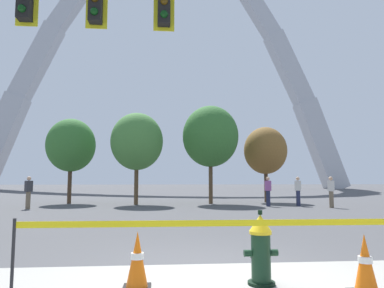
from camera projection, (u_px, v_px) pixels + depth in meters
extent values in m
plane|color=#474749|center=(208.00, 268.00, 5.67)|extent=(240.00, 240.00, 0.00)
cylinder|color=black|center=(261.00, 283.00, 4.75)|extent=(0.36, 0.36, 0.05)
cylinder|color=#14331E|center=(261.00, 258.00, 4.79)|extent=(0.26, 0.26, 0.62)
cylinder|color=gold|center=(260.00, 233.00, 4.82)|extent=(0.30, 0.30, 0.04)
cone|color=gold|center=(260.00, 223.00, 4.83)|extent=(0.30, 0.30, 0.22)
cylinder|color=black|center=(260.00, 212.00, 4.85)|extent=(0.06, 0.06, 0.06)
cylinder|color=#14331E|center=(248.00, 253.00, 4.78)|extent=(0.10, 0.09, 0.09)
cylinder|color=#14331E|center=(274.00, 253.00, 4.81)|extent=(0.10, 0.09, 0.09)
cylinder|color=#14331E|center=(257.00, 257.00, 4.98)|extent=(0.13, 0.14, 0.13)
cylinder|color=black|center=(256.00, 256.00, 5.06)|extent=(0.15, 0.03, 0.15)
cylinder|color=#232326|center=(13.00, 257.00, 4.33)|extent=(0.04, 0.04, 0.93)
cube|color=yellow|center=(259.00, 223.00, 4.59)|extent=(6.09, 0.09, 0.08)
cube|color=black|center=(137.00, 288.00, 4.60)|extent=(0.36, 0.36, 0.03)
cone|color=orange|center=(137.00, 259.00, 4.63)|extent=(0.28, 0.28, 0.70)
cylinder|color=white|center=(137.00, 256.00, 4.64)|extent=(0.17, 0.17, 0.08)
cone|color=orange|center=(365.00, 262.00, 4.42)|extent=(0.28, 0.28, 0.70)
cylinder|color=white|center=(365.00, 260.00, 4.42)|extent=(0.17, 0.17, 0.08)
cube|color=gold|center=(28.00, 2.00, 7.33)|extent=(0.44, 0.03, 1.04)
sphere|color=black|center=(22.00, 8.00, 7.04)|extent=(0.16, 0.16, 0.16)
cube|color=black|center=(96.00, 1.00, 7.32)|extent=(0.26, 0.24, 0.90)
cube|color=gold|center=(97.00, 5.00, 7.45)|extent=(0.44, 0.03, 1.04)
sphere|color=black|center=(94.00, 11.00, 7.16)|extent=(0.16, 0.16, 0.16)
cube|color=black|center=(164.00, 4.00, 7.44)|extent=(0.26, 0.24, 0.90)
cube|color=gold|center=(164.00, 7.00, 7.57)|extent=(0.44, 0.03, 1.04)
sphere|color=#392706|center=(164.00, 1.00, 7.31)|extent=(0.16, 0.16, 0.16)
sphere|color=black|center=(164.00, 14.00, 7.28)|extent=(0.16, 0.16, 0.16)
cube|color=#B2B5BC|center=(37.00, 62.00, 58.82)|extent=(8.04, 2.93, 13.22)
cube|color=#B2B5BC|center=(72.00, 3.00, 60.34)|extent=(7.60, 2.58, 10.36)
cube|color=#B2B5BC|center=(258.00, 10.00, 63.07)|extent=(7.60, 2.58, 10.36)
cube|color=#B2B5BC|center=(289.00, 69.00, 62.46)|extent=(8.04, 2.93, 13.22)
cube|color=#B2B5BC|center=(321.00, 145.00, 61.55)|extent=(8.45, 3.27, 16.11)
cylinder|color=#473323|center=(70.00, 185.00, 21.71)|extent=(0.24, 0.24, 2.22)
ellipsoid|color=#336B2D|center=(71.00, 145.00, 21.96)|extent=(2.96, 2.96, 3.26)
cylinder|color=brown|center=(136.00, 185.00, 20.75)|extent=(0.24, 0.24, 2.30)
ellipsoid|color=#427A38|center=(137.00, 141.00, 21.00)|extent=(3.07, 3.07, 3.37)
cylinder|color=brown|center=(211.00, 182.00, 21.49)|extent=(0.24, 0.24, 2.55)
ellipsoid|color=#336B2D|center=(210.00, 136.00, 21.77)|extent=(3.40, 3.40, 3.74)
cylinder|color=#473323|center=(266.00, 186.00, 22.99)|extent=(0.24, 0.24, 2.09)
ellipsoid|color=brown|center=(265.00, 150.00, 23.22)|extent=(2.78, 2.78, 3.06)
cylinder|color=brown|center=(331.00, 200.00, 18.27)|extent=(0.22, 0.22, 0.84)
cube|color=beige|center=(331.00, 186.00, 18.34)|extent=(0.39, 0.34, 0.54)
sphere|color=tan|center=(331.00, 179.00, 18.37)|extent=(0.20, 0.20, 0.20)
cylinder|color=brown|center=(28.00, 200.00, 17.50)|extent=(0.22, 0.22, 0.84)
cube|color=#333338|center=(29.00, 186.00, 17.57)|extent=(0.35, 0.39, 0.54)
sphere|color=tan|center=(29.00, 178.00, 17.61)|extent=(0.20, 0.20, 0.20)
cylinder|color=#232847|center=(268.00, 199.00, 19.26)|extent=(0.22, 0.22, 0.84)
cube|color=#995193|center=(268.00, 186.00, 19.33)|extent=(0.37, 0.27, 0.54)
sphere|color=tan|center=(268.00, 179.00, 19.36)|extent=(0.20, 0.20, 0.20)
cylinder|color=#232847|center=(298.00, 198.00, 19.35)|extent=(0.22, 0.22, 0.84)
cube|color=beige|center=(298.00, 186.00, 19.42)|extent=(0.39, 0.31, 0.54)
sphere|color=tan|center=(298.00, 179.00, 19.45)|extent=(0.20, 0.20, 0.20)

